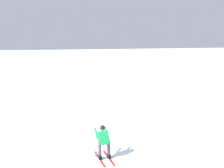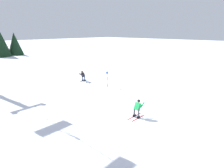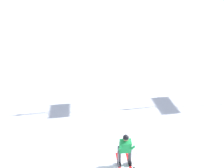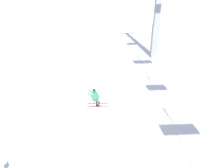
% 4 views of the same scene
% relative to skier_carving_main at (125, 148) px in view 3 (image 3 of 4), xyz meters
% --- Properties ---
extents(ground_plane, '(260.00, 260.00, 0.00)m').
position_rel_skier_carving_main_xyz_m(ground_plane, '(0.25, 0.97, -0.79)').
color(ground_plane, white).
extents(skier_carving_main, '(0.71, 1.63, 1.52)m').
position_rel_skier_carving_main_xyz_m(skier_carving_main, '(0.00, 0.00, 0.00)').
color(skier_carving_main, red).
rests_on(skier_carving_main, ground_plane).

